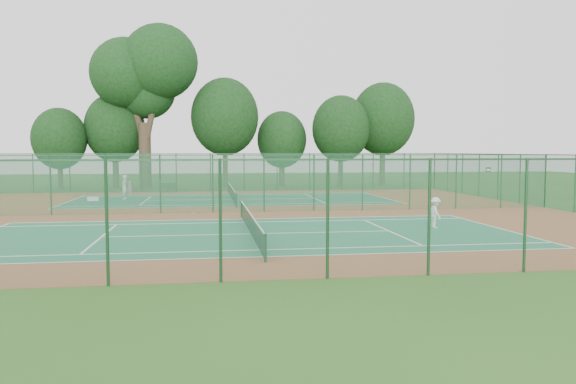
% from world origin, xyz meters
% --- Properties ---
extents(ground, '(120.00, 120.00, 0.00)m').
position_xyz_m(ground, '(0.00, 0.00, 0.00)').
color(ground, '#28541A').
rests_on(ground, ground).
extents(red_pad, '(40.00, 36.00, 0.01)m').
position_xyz_m(red_pad, '(0.00, 0.00, 0.01)').
color(red_pad, brown).
rests_on(red_pad, ground).
extents(court_near, '(23.77, 10.97, 0.01)m').
position_xyz_m(court_near, '(0.00, -9.00, 0.01)').
color(court_near, '#216948').
rests_on(court_near, red_pad).
extents(court_far, '(23.77, 10.97, 0.01)m').
position_xyz_m(court_far, '(0.00, 9.00, 0.01)').
color(court_far, '#1D5C41').
rests_on(court_far, red_pad).
extents(fence_north, '(40.00, 0.09, 3.50)m').
position_xyz_m(fence_north, '(0.00, 18.00, 1.76)').
color(fence_north, '#16442A').
rests_on(fence_north, ground).
extents(fence_south, '(40.00, 0.09, 3.50)m').
position_xyz_m(fence_south, '(0.00, -18.00, 1.76)').
color(fence_south, '#194D2C').
rests_on(fence_south, ground).
extents(fence_east, '(0.09, 36.00, 3.50)m').
position_xyz_m(fence_east, '(20.00, 0.00, 1.76)').
color(fence_east, '#17472A').
rests_on(fence_east, ground).
extents(fence_divider, '(40.00, 0.09, 3.50)m').
position_xyz_m(fence_divider, '(0.00, 0.00, 1.76)').
color(fence_divider, '#174727').
rests_on(fence_divider, ground).
extents(tennis_net_near, '(0.10, 12.90, 0.97)m').
position_xyz_m(tennis_net_near, '(0.00, -9.00, 0.54)').
color(tennis_net_near, '#153B20').
rests_on(tennis_net_near, ground).
extents(tennis_net_far, '(0.10, 12.90, 0.97)m').
position_xyz_m(tennis_net_far, '(0.00, 9.00, 0.54)').
color(tennis_net_far, '#153B1C').
rests_on(tennis_net_far, ground).
extents(player_near, '(0.55, 0.96, 1.48)m').
position_xyz_m(player_near, '(8.93, -8.35, 0.76)').
color(player_near, white).
rests_on(player_near, court_near).
extents(player_far, '(0.55, 0.74, 1.84)m').
position_xyz_m(player_far, '(-8.11, 10.23, 0.94)').
color(player_far, silver).
rests_on(player_far, court_far).
extents(trash_bin, '(0.63, 0.63, 1.01)m').
position_xyz_m(trash_bin, '(-8.64, 17.47, 0.52)').
color(trash_bin, slate).
rests_on(trash_bin, red_pad).
extents(bench, '(1.38, 0.42, 0.85)m').
position_xyz_m(bench, '(-5.17, 17.03, 0.45)').
color(bench, '#113217').
rests_on(bench, red_pad).
extents(kit_bag, '(0.85, 0.46, 0.30)m').
position_xyz_m(kit_bag, '(-10.26, 9.25, 0.16)').
color(kit_bag, white).
rests_on(kit_bag, red_pad).
extents(stray_ball_a, '(0.07, 0.07, 0.07)m').
position_xyz_m(stray_ball_a, '(7.25, -0.85, 0.05)').
color(stray_ball_a, gold).
rests_on(stray_ball_a, red_pad).
extents(stray_ball_b, '(0.07, 0.07, 0.07)m').
position_xyz_m(stray_ball_b, '(8.37, -0.94, 0.05)').
color(stray_ball_b, '#AFC52D').
rests_on(stray_ball_b, red_pad).
extents(stray_ball_c, '(0.07, 0.07, 0.07)m').
position_xyz_m(stray_ball_c, '(-2.71, -0.21, 0.04)').
color(stray_ball_c, yellow).
rests_on(stray_ball_c, red_pad).
extents(big_tree, '(10.43, 7.63, 16.02)m').
position_xyz_m(big_tree, '(-7.75, 23.21, 11.34)').
color(big_tree, '#35291D').
rests_on(big_tree, ground).
extents(evergreen_row, '(39.00, 5.00, 12.00)m').
position_xyz_m(evergreen_row, '(0.50, 24.25, 0.00)').
color(evergreen_row, black).
rests_on(evergreen_row, ground).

